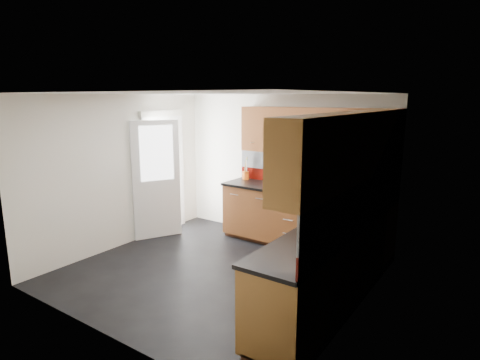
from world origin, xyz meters
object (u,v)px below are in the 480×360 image
Objects in this scene: toaster at (358,192)px; food_processor at (361,200)px; utensil_pot at (246,174)px; gas_hob at (297,189)px.

toaster is 0.96× the size of food_processor.
utensil_pot reaches higher than food_processor.
food_processor is (0.24, -0.64, 0.05)m from toaster.
food_processor reaches higher than toaster.
gas_hob is at bearing -175.66° from toaster.
utensil_pot is at bearing 161.28° from food_processor.
utensil_pot reaches higher than toaster.
gas_hob is 1.32m from food_processor.
gas_hob is 1.45× the size of utensil_pot.
toaster is at bearing 4.34° from gas_hob.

